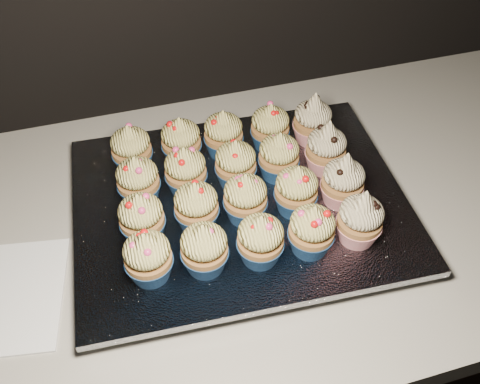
# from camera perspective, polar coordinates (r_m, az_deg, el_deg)

# --- Properties ---
(cabinet) EXTENTS (2.40, 0.60, 0.86)m
(cabinet) POSITION_cam_1_polar(r_m,az_deg,el_deg) (1.21, -10.63, -19.24)
(cabinet) COLOR black
(cabinet) RESTS_ON ground
(worktop) EXTENTS (2.44, 0.64, 0.04)m
(worktop) POSITION_cam_1_polar(r_m,az_deg,el_deg) (0.83, -14.80, -6.10)
(worktop) COLOR beige
(worktop) RESTS_ON cabinet
(baking_tray) EXTENTS (0.47, 0.37, 0.02)m
(baking_tray) POSITION_cam_1_polar(r_m,az_deg,el_deg) (0.82, 0.00, -1.89)
(baking_tray) COLOR black
(baking_tray) RESTS_ON worktop
(foil_lining) EXTENTS (0.51, 0.41, 0.01)m
(foil_lining) POSITION_cam_1_polar(r_m,az_deg,el_deg) (0.80, 0.00, -1.09)
(foil_lining) COLOR silver
(foil_lining) RESTS_ON baking_tray
(cupcake_0) EXTENTS (0.06, 0.06, 0.08)m
(cupcake_0) POSITION_cam_1_polar(r_m,az_deg,el_deg) (0.69, -9.79, -6.85)
(cupcake_0) COLOR navy
(cupcake_0) RESTS_ON foil_lining
(cupcake_1) EXTENTS (0.06, 0.06, 0.08)m
(cupcake_1) POSITION_cam_1_polar(r_m,az_deg,el_deg) (0.69, -3.83, -6.04)
(cupcake_1) COLOR navy
(cupcake_1) RESTS_ON foil_lining
(cupcake_2) EXTENTS (0.06, 0.06, 0.08)m
(cupcake_2) POSITION_cam_1_polar(r_m,az_deg,el_deg) (0.70, 2.19, -5.10)
(cupcake_2) COLOR navy
(cupcake_2) RESTS_ON foil_lining
(cupcake_3) EXTENTS (0.06, 0.06, 0.08)m
(cupcake_3) POSITION_cam_1_polar(r_m,az_deg,el_deg) (0.72, 7.65, -4.05)
(cupcake_3) COLOR navy
(cupcake_3) RESTS_ON foil_lining
(cupcake_4) EXTENTS (0.06, 0.06, 0.10)m
(cupcake_4) POSITION_cam_1_polar(r_m,az_deg,el_deg) (0.74, 12.71, -2.80)
(cupcake_4) COLOR red
(cupcake_4) RESTS_ON foil_lining
(cupcake_5) EXTENTS (0.06, 0.06, 0.08)m
(cupcake_5) POSITION_cam_1_polar(r_m,az_deg,el_deg) (0.74, -10.44, -2.74)
(cupcake_5) COLOR navy
(cupcake_5) RESTS_ON foil_lining
(cupcake_6) EXTENTS (0.06, 0.06, 0.08)m
(cupcake_6) POSITION_cam_1_polar(r_m,az_deg,el_deg) (0.74, -4.68, -1.53)
(cupcake_6) COLOR navy
(cupcake_6) RESTS_ON foil_lining
(cupcake_7) EXTENTS (0.06, 0.06, 0.08)m
(cupcake_7) POSITION_cam_1_polar(r_m,az_deg,el_deg) (0.75, 0.57, -0.65)
(cupcake_7) COLOR navy
(cupcake_7) RESTS_ON foil_lining
(cupcake_8) EXTENTS (0.06, 0.06, 0.08)m
(cupcake_8) POSITION_cam_1_polar(r_m,az_deg,el_deg) (0.76, 6.01, 0.18)
(cupcake_8) COLOR navy
(cupcake_8) RESTS_ON foil_lining
(cupcake_9) EXTENTS (0.06, 0.06, 0.10)m
(cupcake_9) POSITION_cam_1_polar(r_m,az_deg,el_deg) (0.78, 10.92, 1.16)
(cupcake_9) COLOR red
(cupcake_9) RESTS_ON foil_lining
(cupcake_10) EXTENTS (0.06, 0.06, 0.08)m
(cupcake_10) POSITION_cam_1_polar(r_m,az_deg,el_deg) (0.79, -10.82, 1.21)
(cupcake_10) COLOR navy
(cupcake_10) RESTS_ON foil_lining
(cupcake_11) EXTENTS (0.06, 0.06, 0.08)m
(cupcake_11) POSITION_cam_1_polar(r_m,az_deg,el_deg) (0.79, -5.82, 2.23)
(cupcake_11) COLOR navy
(cupcake_11) RESTS_ON foil_lining
(cupcake_12) EXTENTS (0.06, 0.06, 0.08)m
(cupcake_12) POSITION_cam_1_polar(r_m,az_deg,el_deg) (0.80, -0.47, 2.99)
(cupcake_12) COLOR navy
(cupcake_12) RESTS_ON foil_lining
(cupcake_13) EXTENTS (0.06, 0.06, 0.08)m
(cupcake_13) POSITION_cam_1_polar(r_m,az_deg,el_deg) (0.81, 4.17, 3.80)
(cupcake_13) COLOR navy
(cupcake_13) RESTS_ON foil_lining
(cupcake_14) EXTENTS (0.06, 0.06, 0.10)m
(cupcake_14) POSITION_cam_1_polar(r_m,az_deg,el_deg) (0.83, 9.17, 4.61)
(cupcake_14) COLOR red
(cupcake_14) RESTS_ON foil_lining
(cupcake_15) EXTENTS (0.06, 0.06, 0.08)m
(cupcake_15) POSITION_cam_1_polar(r_m,az_deg,el_deg) (0.84, -11.50, 4.51)
(cupcake_15) COLOR navy
(cupcake_15) RESTS_ON foil_lining
(cupcake_16) EXTENTS (0.06, 0.06, 0.08)m
(cupcake_16) POSITION_cam_1_polar(r_m,az_deg,el_deg) (0.84, -6.30, 5.42)
(cupcake_16) COLOR navy
(cupcake_16) RESTS_ON foil_lining
(cupcake_17) EXTENTS (0.06, 0.06, 0.08)m
(cupcake_17) POSITION_cam_1_polar(r_m,az_deg,el_deg) (0.85, -1.77, 6.19)
(cupcake_17) COLOR navy
(cupcake_17) RESTS_ON foil_lining
(cupcake_18) EXTENTS (0.06, 0.06, 0.08)m
(cupcake_18) POSITION_cam_1_polar(r_m,az_deg,el_deg) (0.86, 3.23, 6.90)
(cupcake_18) COLOR navy
(cupcake_18) RESTS_ON foil_lining
(cupcake_19) EXTENTS (0.06, 0.06, 0.10)m
(cupcake_19) POSITION_cam_1_polar(r_m,az_deg,el_deg) (0.88, 7.75, 7.58)
(cupcake_19) COLOR red
(cupcake_19) RESTS_ON foil_lining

